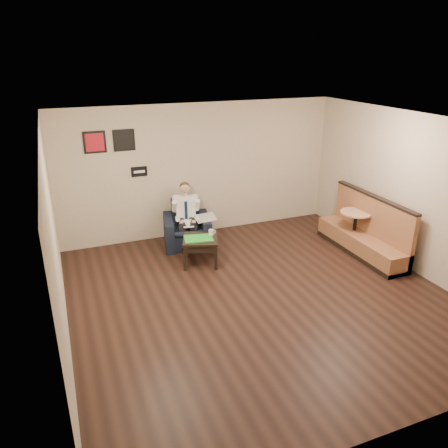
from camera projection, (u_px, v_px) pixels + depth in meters
name	position (u px, v px, depth m)	size (l,w,h in m)	color
ground	(260.00, 296.00, 7.19)	(6.00, 6.00, 0.00)	black
wall_back	(200.00, 170.00, 9.26)	(6.00, 0.02, 2.80)	beige
wall_front	(406.00, 322.00, 4.08)	(6.00, 0.02, 2.80)	beige
wall_left	(55.00, 247.00, 5.65)	(0.02, 6.00, 2.80)	beige
wall_right	(416.00, 195.00, 7.70)	(0.02, 6.00, 2.80)	beige
ceiling	(267.00, 124.00, 6.15)	(6.00, 6.00, 0.02)	white
seating_sign	(139.00, 172.00, 8.77)	(0.32, 0.02, 0.20)	black
art_print_left	(95.00, 142.00, 8.25)	(0.42, 0.03, 0.42)	red
art_print_right	(124.00, 140.00, 8.44)	(0.42, 0.03, 0.42)	black
armchair	(187.00, 224.00, 8.95)	(0.92, 0.92, 0.89)	black
seated_man	(187.00, 219.00, 8.78)	(0.58, 0.87, 1.22)	white
lap_papers	(188.00, 224.00, 8.71)	(0.20, 0.29, 0.01)	white
newspaper	(205.00, 218.00, 8.86)	(0.39, 0.49, 0.01)	silver
side_table	(200.00, 251.00, 8.22)	(0.63, 0.63, 0.52)	black
green_folder	(198.00, 238.00, 8.10)	(0.52, 0.37, 0.01)	green
coffee_mug	(211.00, 232.00, 8.24)	(0.09, 0.09, 0.11)	white
smartphone	(203.00, 234.00, 8.29)	(0.16, 0.08, 0.01)	black
banquette	(363.00, 226.00, 8.53)	(0.54, 2.24, 1.15)	brown
cafe_table	(354.00, 230.00, 8.83)	(0.63, 0.63, 0.78)	tan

